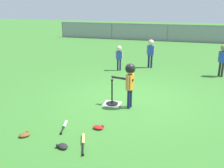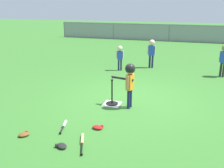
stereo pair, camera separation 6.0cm
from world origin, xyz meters
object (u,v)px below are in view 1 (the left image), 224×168
(spare_bat_wood, at_px, (83,141))
(glove_by_plate, at_px, (63,146))
(glove_near_bats, at_px, (98,127))
(fielder_deep_right, at_px, (151,50))
(glove_tossed_aside, at_px, (25,135))
(batter_child, at_px, (130,77))
(fielder_deep_center, at_px, (223,56))
(fielder_near_right, at_px, (119,55))
(baseball_on_tee, at_px, (112,78))
(batting_tee, at_px, (112,100))
(spare_bat_silver, at_px, (64,125))

(spare_bat_wood, relative_size, glove_by_plate, 2.51)
(glove_by_plate, height_order, glove_near_bats, same)
(glove_near_bats, bearing_deg, spare_bat_wood, -99.02)
(spare_bat_wood, relative_size, glove_near_bats, 2.85)
(fielder_deep_right, xyz_separation_m, glove_tossed_aside, (-1.55, -6.31, -0.70))
(batter_child, relative_size, spare_bat_wood, 1.68)
(fielder_deep_center, relative_size, glove_near_bats, 4.81)
(fielder_near_right, height_order, fielder_deep_right, fielder_deep_right)
(baseball_on_tee, bearing_deg, batting_tee, 0.00)
(batter_child, height_order, spare_bat_silver, batter_child)
(baseball_on_tee, xyz_separation_m, fielder_deep_right, (0.37, 4.20, 0.03))
(spare_bat_silver, bearing_deg, fielder_near_right, 91.35)
(batter_child, xyz_separation_m, glove_near_bats, (-0.37, -1.29, -0.78))
(fielder_near_right, relative_size, glove_tossed_aside, 3.59)
(fielder_deep_center, bearing_deg, glove_tossed_aside, -126.12)
(fielder_deep_center, xyz_separation_m, glove_tossed_aside, (-4.18, -5.73, -0.71))
(fielder_deep_center, height_order, glove_tossed_aside, fielder_deep_center)
(batter_child, height_order, fielder_deep_center, fielder_deep_center)
(baseball_on_tee, relative_size, fielder_deep_right, 0.06)
(fielder_deep_center, bearing_deg, baseball_on_tee, -129.68)
(spare_bat_silver, bearing_deg, spare_bat_wood, -37.30)
(fielder_near_right, relative_size, glove_near_bats, 4.06)
(fielder_near_right, bearing_deg, glove_tossed_aside, -94.68)
(fielder_near_right, distance_m, glove_tossed_aside, 5.56)
(glove_near_bats, height_order, glove_tossed_aside, same)
(spare_bat_silver, relative_size, glove_near_bats, 2.32)
(fielder_deep_right, bearing_deg, fielder_near_right, -144.01)
(batter_child, distance_m, spare_bat_wood, 2.09)
(glove_near_bats, distance_m, glove_tossed_aside, 1.48)
(fielder_near_right, height_order, spare_bat_silver, fielder_near_right)
(fielder_deep_right, distance_m, spare_bat_silver, 5.83)
(glove_near_bats, bearing_deg, fielder_deep_center, 60.11)
(batting_tee, height_order, spare_bat_silver, batting_tee)
(batting_tee, height_order, fielder_deep_right, fielder_deep_right)
(spare_bat_silver, bearing_deg, glove_by_plate, -65.46)
(batting_tee, bearing_deg, batter_child, -12.64)
(fielder_near_right, distance_m, fielder_deep_right, 1.36)
(baseball_on_tee, xyz_separation_m, spare_bat_wood, (0.02, -1.99, -0.67))
(baseball_on_tee, distance_m, fielder_near_right, 3.48)
(fielder_deep_center, bearing_deg, fielder_near_right, -176.69)
(spare_bat_silver, xyz_separation_m, spare_bat_wood, (0.63, -0.48, 0.00))
(baseball_on_tee, height_order, spare_bat_wood, baseball_on_tee)
(fielder_deep_center, relative_size, glove_tossed_aside, 4.26)
(spare_bat_silver, relative_size, glove_tossed_aside, 2.05)
(baseball_on_tee, bearing_deg, batter_child, -12.64)
(batting_tee, relative_size, glove_tossed_aside, 2.46)
(fielder_near_right, distance_m, spare_bat_silver, 4.95)
(fielder_deep_center, relative_size, glove_by_plate, 4.24)
(batting_tee, distance_m, glove_near_bats, 1.41)
(batter_child, height_order, glove_near_bats, batter_child)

